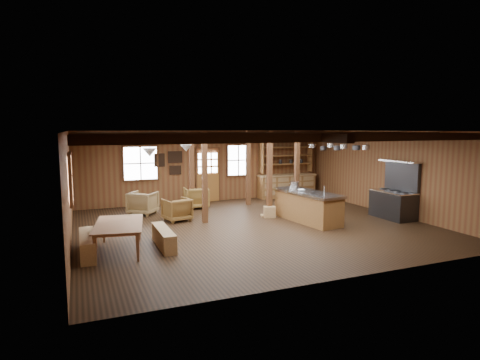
# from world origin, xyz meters

# --- Properties ---
(room) EXTENTS (10.04, 9.04, 2.84)m
(room) POSITION_xyz_m (0.00, 0.00, 1.40)
(room) COLOR black
(room) RESTS_ON ground
(ceiling_joists) EXTENTS (9.80, 8.82, 0.18)m
(ceiling_joists) POSITION_xyz_m (0.00, 0.18, 2.68)
(ceiling_joists) COLOR black
(ceiling_joists) RESTS_ON ceiling
(timber_posts) EXTENTS (3.95, 2.35, 2.80)m
(timber_posts) POSITION_xyz_m (0.52, 2.08, 1.40)
(timber_posts) COLOR #3F2612
(timber_posts) RESTS_ON floor
(back_door) EXTENTS (1.02, 0.08, 2.15)m
(back_door) POSITION_xyz_m (0.00, 4.45, 0.88)
(back_door) COLOR brown
(back_door) RESTS_ON floor
(window_back_left) EXTENTS (1.32, 0.06, 1.32)m
(window_back_left) POSITION_xyz_m (-2.60, 4.46, 1.60)
(window_back_left) COLOR white
(window_back_left) RESTS_ON wall_back
(window_back_right) EXTENTS (1.02, 0.06, 1.32)m
(window_back_right) POSITION_xyz_m (1.30, 4.46, 1.60)
(window_back_right) COLOR white
(window_back_right) RESTS_ON wall_back
(window_left) EXTENTS (0.14, 1.24, 1.32)m
(window_left) POSITION_xyz_m (-4.96, 0.50, 1.60)
(window_left) COLOR white
(window_left) RESTS_ON wall_back
(notice_boards) EXTENTS (1.08, 0.03, 0.90)m
(notice_boards) POSITION_xyz_m (-1.50, 4.46, 1.64)
(notice_boards) COLOR beige
(notice_boards) RESTS_ON wall_back
(back_counter) EXTENTS (2.55, 0.60, 2.45)m
(back_counter) POSITION_xyz_m (3.40, 4.20, 0.60)
(back_counter) COLOR brown
(back_counter) RESTS_ON floor
(pendant_lamps) EXTENTS (1.86, 2.36, 0.66)m
(pendant_lamps) POSITION_xyz_m (-2.25, 1.00, 2.25)
(pendant_lamps) COLOR #2E2F31
(pendant_lamps) RESTS_ON ceiling
(pot_rack) EXTENTS (0.43, 3.00, 0.44)m
(pot_rack) POSITION_xyz_m (3.11, 0.32, 2.30)
(pot_rack) COLOR #2E2F31
(pot_rack) RESTS_ON ceiling
(kitchen_island) EXTENTS (1.19, 2.59, 1.20)m
(kitchen_island) POSITION_xyz_m (1.80, -0.06, 0.48)
(kitchen_island) COLOR brown
(kitchen_island) RESTS_ON floor
(step_stool) EXTENTS (0.47, 0.39, 0.36)m
(step_stool) POSITION_xyz_m (0.95, 0.88, 0.18)
(step_stool) COLOR olive
(step_stool) RESTS_ON floor
(commercial_range) EXTENTS (0.79, 1.51, 1.86)m
(commercial_range) POSITION_xyz_m (4.65, -0.70, 0.61)
(commercial_range) COLOR #2E2F31
(commercial_range) RESTS_ON floor
(dining_table) EXTENTS (1.36, 2.06, 0.67)m
(dining_table) POSITION_xyz_m (-3.90, -1.06, 0.34)
(dining_table) COLOR #926242
(dining_table) RESTS_ON floor
(bench_wall) EXTENTS (0.32, 1.71, 0.47)m
(bench_wall) POSITION_xyz_m (-4.65, -1.06, 0.23)
(bench_wall) COLOR olive
(bench_wall) RESTS_ON floor
(bench_aisle) EXTENTS (0.30, 1.62, 0.45)m
(bench_aisle) POSITION_xyz_m (-2.90, -1.06, 0.22)
(bench_aisle) COLOR olive
(bench_aisle) RESTS_ON floor
(armchair_a) EXTENTS (0.91, 0.93, 0.71)m
(armchair_a) POSITION_xyz_m (-1.95, 1.55, 0.36)
(armchair_a) COLOR brown
(armchair_a) RESTS_ON floor
(armchair_b) EXTENTS (0.88, 0.90, 0.76)m
(armchair_b) POSITION_xyz_m (-0.82, 3.29, 0.38)
(armchair_b) COLOR brown
(armchair_b) RESTS_ON floor
(armchair_c) EXTENTS (1.17, 1.17, 0.77)m
(armchair_c) POSITION_xyz_m (-2.78, 2.94, 0.39)
(armchair_c) COLOR olive
(armchair_c) RESTS_ON floor
(counter_pot) EXTENTS (0.30, 0.30, 0.18)m
(counter_pot) POSITION_xyz_m (1.91, 0.95, 1.03)
(counter_pot) COLOR silver
(counter_pot) RESTS_ON kitchen_island
(bowl) EXTENTS (0.30, 0.30, 0.06)m
(bowl) POSITION_xyz_m (1.65, 0.08, 0.97)
(bowl) COLOR silver
(bowl) RESTS_ON kitchen_island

